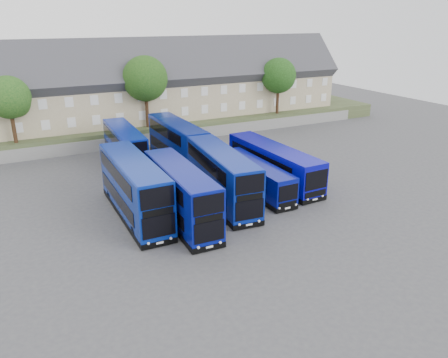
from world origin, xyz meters
TOP-DOWN VIEW (x-y plane):
  - ground at (0.00, 0.00)m, footprint 120.00×120.00m
  - retaining_wall at (0.00, 24.00)m, footprint 70.00×0.40m
  - earth_bank at (0.00, 34.00)m, footprint 80.00×20.00m
  - terrace_row at (3.00, 30.00)m, footprint 60.00×10.40m
  - dd_front_left at (-6.06, 3.59)m, footprint 2.83×12.25m
  - dd_front_mid at (-2.99, 1.03)m, footprint 2.90×11.54m
  - dd_front_right at (1.69, 3.01)m, footprint 3.76×12.07m
  - dd_rear_left at (-3.45, 16.48)m, footprint 2.91×11.12m
  - dd_rear_right at (2.20, 15.16)m, footprint 2.87×11.88m
  - coach_east_a at (5.65, 3.69)m, footprint 2.30×10.68m
  - coach_east_b at (8.71, 5.42)m, footprint 3.28×13.30m
  - tree_west at (-13.85, 25.10)m, footprint 4.80×4.80m
  - tree_mid at (2.15, 25.60)m, footprint 5.76×5.76m
  - tree_east at (22.15, 25.10)m, footprint 5.12×5.12m
  - tree_far at (28.15, 32.10)m, footprint 5.44×5.44m

SIDE VIEW (x-z plane):
  - ground at x=0.00m, z-range 0.00..0.00m
  - retaining_wall at x=0.00m, z-range 0.00..1.50m
  - earth_bank at x=0.00m, z-range 0.00..2.00m
  - coach_east_a at x=5.65m, z-range -0.03..2.88m
  - coach_east_b at x=8.71m, z-range -0.03..3.58m
  - dd_rear_left at x=-3.45m, z-range -0.04..4.35m
  - dd_front_mid at x=-2.99m, z-range -0.04..4.52m
  - dd_rear_right at x=2.20m, z-range -0.04..4.67m
  - dd_front_right at x=1.69m, z-range -0.04..4.68m
  - dd_front_left at x=-6.06m, z-range -0.04..4.83m
  - terrace_row at x=3.00m, z-range 1.00..12.20m
  - tree_west at x=-13.85m, z-range 3.23..10.88m
  - tree_east at x=22.15m, z-range 3.31..11.47m
  - tree_far at x=28.15m, z-range 3.39..12.06m
  - tree_mid at x=2.15m, z-range 3.48..12.66m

